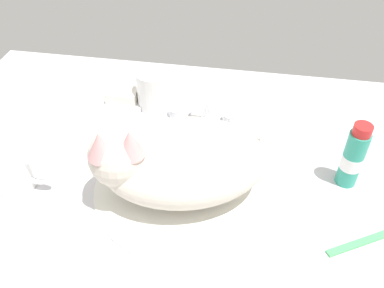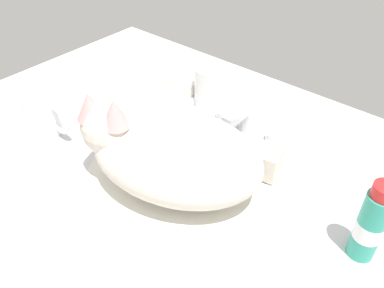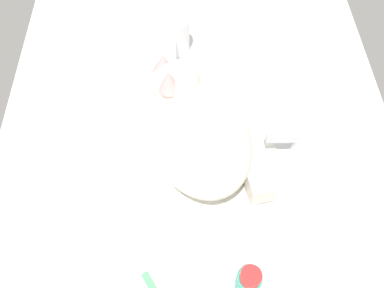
{
  "view_description": "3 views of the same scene",
  "coord_description": "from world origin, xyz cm",
  "px_view_note": "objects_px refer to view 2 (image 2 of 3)",
  "views": [
    {
      "loc": [
        9.67,
        -49.39,
        54.59
      ],
      "look_at": [
        0.74,
        3.62,
        7.3
      ],
      "focal_mm": 38.88,
      "sensor_mm": 36.0,
      "label": 1
    },
    {
      "loc": [
        32.29,
        -34.49,
        46.21
      ],
      "look_at": [
        0.06,
        3.76,
        6.4
      ],
      "focal_mm": 37.17,
      "sensor_mm": 36.0,
      "label": 2
    },
    {
      "loc": [
        43.81,
        -2.44,
        71.24
      ],
      "look_at": [
        2.12,
        -1.23,
        6.49
      ],
      "focal_mm": 38.63,
      "sensor_mm": 36.0,
      "label": 3
    }
  ],
  "objects_px": {
    "faucet": "(245,120)",
    "cat": "(168,149)",
    "soap_bar": "(184,85)",
    "coffee_mug": "(45,111)",
    "toothpaste_bottle": "(371,224)",
    "rinse_cup": "(212,86)"
  },
  "relations": [
    {
      "from": "cat",
      "to": "coffee_mug",
      "type": "height_order",
      "value": "cat"
    },
    {
      "from": "toothpaste_bottle",
      "to": "coffee_mug",
      "type": "bearing_deg",
      "value": -169.32
    },
    {
      "from": "soap_bar",
      "to": "toothpaste_bottle",
      "type": "xyz_separation_m",
      "value": [
        0.46,
        -0.16,
        0.04
      ]
    },
    {
      "from": "cat",
      "to": "soap_bar",
      "type": "distance_m",
      "value": 0.28
    },
    {
      "from": "faucet",
      "to": "toothpaste_bottle",
      "type": "bearing_deg",
      "value": -25.01
    },
    {
      "from": "cat",
      "to": "coffee_mug",
      "type": "relative_size",
      "value": 2.78
    },
    {
      "from": "coffee_mug",
      "to": "cat",
      "type": "bearing_deg",
      "value": 8.76
    },
    {
      "from": "cat",
      "to": "rinse_cup",
      "type": "height_order",
      "value": "cat"
    },
    {
      "from": "coffee_mug",
      "to": "soap_bar",
      "type": "distance_m",
      "value": 0.29
    },
    {
      "from": "cat",
      "to": "rinse_cup",
      "type": "distance_m",
      "value": 0.25
    },
    {
      "from": "rinse_cup",
      "to": "toothpaste_bottle",
      "type": "relative_size",
      "value": 0.66
    },
    {
      "from": "rinse_cup",
      "to": "toothpaste_bottle",
      "type": "height_order",
      "value": "toothpaste_bottle"
    },
    {
      "from": "faucet",
      "to": "cat",
      "type": "relative_size",
      "value": 0.45
    },
    {
      "from": "coffee_mug",
      "to": "toothpaste_bottle",
      "type": "bearing_deg",
      "value": 10.68
    },
    {
      "from": "cat",
      "to": "coffee_mug",
      "type": "xyz_separation_m",
      "value": [
        -0.28,
        -0.04,
        -0.03
      ]
    },
    {
      "from": "coffee_mug",
      "to": "rinse_cup",
      "type": "xyz_separation_m",
      "value": [
        0.18,
        0.28,
        -0.0
      ]
    },
    {
      "from": "coffee_mug",
      "to": "soap_bar",
      "type": "height_order",
      "value": "coffee_mug"
    },
    {
      "from": "faucet",
      "to": "soap_bar",
      "type": "bearing_deg",
      "value": 170.83
    },
    {
      "from": "faucet",
      "to": "rinse_cup",
      "type": "distance_m",
      "value": 0.12
    },
    {
      "from": "rinse_cup",
      "to": "soap_bar",
      "type": "xyz_separation_m",
      "value": [
        -0.07,
        -0.01,
        -0.02
      ]
    },
    {
      "from": "coffee_mug",
      "to": "soap_bar",
      "type": "bearing_deg",
      "value": 66.59
    },
    {
      "from": "faucet",
      "to": "toothpaste_bottle",
      "type": "xyz_separation_m",
      "value": [
        0.28,
        -0.13,
        0.03
      ]
    }
  ]
}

